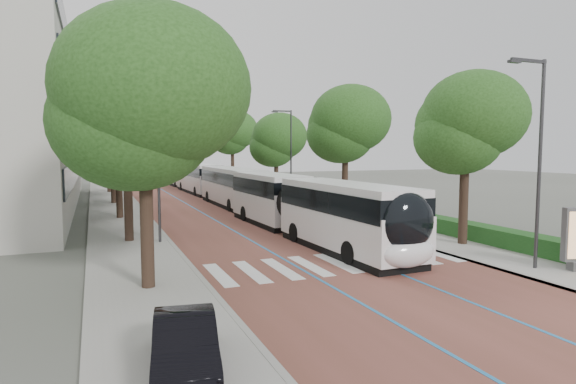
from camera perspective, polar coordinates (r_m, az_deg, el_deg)
name	(u,v)px	position (r m, az deg, el deg)	size (l,w,h in m)	color
ground	(344,269)	(19.40, 6.71, -9.11)	(160.00, 160.00, 0.00)	#51544C
road	(178,191)	(57.39, -12.90, 0.17)	(11.00, 140.00, 0.02)	brown
sidewalk_left	(109,192)	(56.68, -20.41, -0.03)	(4.00, 140.00, 0.12)	#9D9994
sidewalk_right	(240,188)	(59.04, -5.70, 0.45)	(4.00, 140.00, 0.12)	#9D9994
kerb_left	(127,192)	(56.77, -18.49, 0.04)	(0.20, 140.00, 0.14)	gray
kerb_right	(225,189)	(58.54, -7.49, 0.39)	(0.20, 140.00, 0.14)	gray
zebra_crossing	(337,263)	(20.34, 5.84, -8.36)	(10.55, 3.60, 0.01)	silver
lane_line_left	(164,191)	(57.16, -14.49, 0.13)	(0.12, 126.00, 0.01)	#2373B0
lane_line_right	(192,190)	(57.66, -11.33, 0.23)	(0.12, 126.00, 0.01)	#2373B0
hedge	(517,240)	(24.90, 25.48, -5.19)	(1.20, 14.00, 0.80)	#184618
streetlight_near	(537,147)	(20.70, 27.41, 4.72)	(1.82, 0.20, 8.00)	#323235
streetlight_far	(289,149)	(41.56, 0.13, 5.14)	(1.82, 0.20, 8.00)	#323235
lamp_post_left	(158,162)	(24.66, -15.13, 3.44)	(0.14, 0.14, 8.00)	#323235
trees_left	(113,129)	(40.77, -19.99, 7.08)	(6.34, 61.24, 9.38)	black
trees_right	(291,134)	(43.93, 0.40, 6.85)	(5.89, 47.45, 9.25)	black
lead_bus	(309,208)	(25.72, 2.48, -1.90)	(3.08, 18.47, 3.20)	black
bus_queued_0	(233,187)	(40.31, -6.51, 0.57)	(2.60, 12.41, 3.20)	silver
bus_queued_1	(200,178)	(53.36, -10.44, 1.59)	(2.83, 12.46, 3.20)	silver
bus_queued_2	(179,173)	(65.86, -12.79, 2.18)	(3.26, 12.53, 3.20)	silver
bus_queued_3	(169,169)	(79.91, -13.96, 2.63)	(3.18, 12.51, 3.20)	silver
parked_car	(185,344)	(10.61, -12.10, -17.25)	(1.27, 3.64, 1.20)	black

